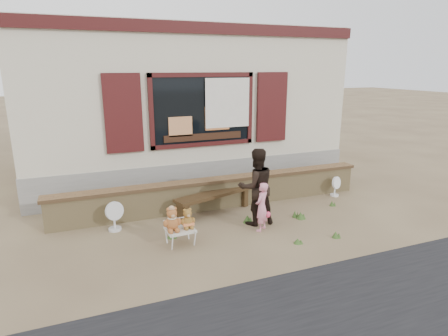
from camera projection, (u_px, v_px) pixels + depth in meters
name	position (u px, v px, depth m)	size (l,w,h in m)	color
ground	(235.00, 224.00, 7.45)	(80.00, 80.00, 0.00)	brown
shopfront	(176.00, 103.00, 10.96)	(8.04, 5.13, 4.00)	#B3AB91
brick_wall	(217.00, 192.00, 8.26)	(7.10, 0.36, 0.67)	tan
bench	(214.00, 198.00, 7.92)	(1.82, 0.90, 0.46)	#2F2010
folding_chair	(180.00, 230.00, 6.52)	(0.50, 0.45, 0.30)	beige
teddy_bear_left	(172.00, 218.00, 6.40)	(0.31, 0.27, 0.43)	brown
teddy_bear_right	(187.00, 218.00, 6.52)	(0.26, 0.23, 0.36)	brown
child	(262.00, 207.00, 7.03)	(0.35, 0.23, 0.95)	pink
adult	(256.00, 187.00, 7.28)	(0.74, 0.58, 1.53)	black
fan_left	(114.00, 216.00, 7.08)	(0.37, 0.25, 0.58)	silver
fan_right	(335.00, 186.00, 9.00)	(0.32, 0.21, 0.49)	white
grass_tufts	(262.00, 222.00, 7.38)	(3.88, 1.74, 0.16)	#385823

